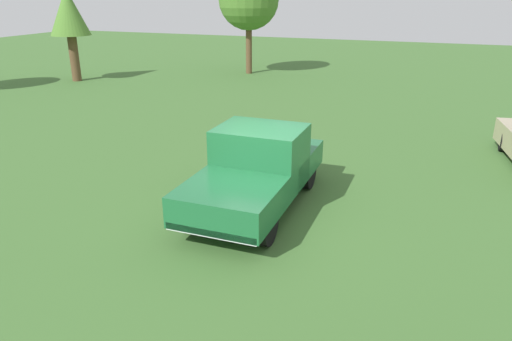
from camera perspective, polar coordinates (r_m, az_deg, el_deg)
ground_plane at (r=10.98m, az=0.81°, el=-4.80°), size 80.00×80.00×0.00m
pickup_truck at (r=10.91m, az=0.23°, el=0.49°), size 4.82×1.96×1.83m
tree_side at (r=28.29m, az=-21.41°, el=16.96°), size 2.08×2.08×4.85m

